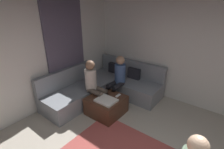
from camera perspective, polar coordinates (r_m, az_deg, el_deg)
wall_back at (r=4.38m, az=28.67°, el=6.22°), size 6.00×0.12×2.70m
wall_left at (r=3.92m, az=-31.36°, el=3.86°), size 0.12×6.00×2.70m
curtain_panel at (r=4.45m, az=-15.21°, el=7.19°), size 0.06×1.10×2.50m
sectional_couch at (r=4.66m, az=-2.53°, el=-4.13°), size 2.10×2.55×0.87m
ottoman at (r=4.00m, az=-1.97°, el=-10.33°), size 0.76×0.76×0.42m
folded_blanket at (r=3.75m, az=-2.01°, el=-8.73°), size 0.44×0.36×0.04m
coffee_mug at (r=4.11m, az=-2.80°, el=-5.19°), size 0.08×0.08×0.10m
game_remote at (r=3.94m, az=2.07°, el=-7.13°), size 0.05×0.15×0.02m
person_on_couch_back at (r=4.31m, az=1.97°, el=-0.93°), size 0.30×0.60×1.20m
person_on_couch_side at (r=4.03m, az=-6.14°, el=-2.86°), size 0.60×0.30×1.20m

